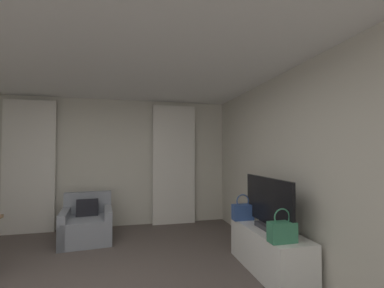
% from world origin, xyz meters
% --- Properties ---
extents(wall_window, '(5.12, 0.06, 2.60)m').
position_xyz_m(wall_window, '(0.00, 3.03, 1.30)').
color(wall_window, beige).
rests_on(wall_window, ground).
extents(wall_right, '(0.06, 6.12, 2.60)m').
position_xyz_m(wall_right, '(2.53, 0.00, 1.30)').
color(wall_right, beige).
rests_on(wall_right, ground).
extents(ceiling, '(5.12, 6.12, 0.06)m').
position_xyz_m(ceiling, '(0.00, 0.00, 2.63)').
color(ceiling, white).
rests_on(ceiling, wall_left).
extents(curtain_left_panel, '(0.90, 0.06, 2.50)m').
position_xyz_m(curtain_left_panel, '(-1.38, 2.90, 1.25)').
color(curtain_left_panel, silver).
rests_on(curtain_left_panel, ground).
extents(curtain_right_panel, '(0.90, 0.06, 2.50)m').
position_xyz_m(curtain_right_panel, '(1.38, 2.90, 1.25)').
color(curtain_right_panel, silver).
rests_on(curtain_right_panel, ground).
extents(armchair, '(0.89, 0.92, 0.79)m').
position_xyz_m(armchair, '(-0.24, 2.23, 0.27)').
color(armchair, gray).
rests_on(armchair, ground).
extents(tv_console, '(0.49, 1.30, 0.54)m').
position_xyz_m(tv_console, '(2.20, 0.49, 0.27)').
color(tv_console, white).
rests_on(tv_console, ground).
extents(tv_flatscreen, '(0.20, 1.09, 0.65)m').
position_xyz_m(tv_flatscreen, '(2.20, 0.50, 0.85)').
color(tv_flatscreen, '#333338').
rests_on(tv_flatscreen, tv_console).
extents(handbag_primary, '(0.30, 0.14, 0.37)m').
position_xyz_m(handbag_primary, '(2.07, 0.97, 0.66)').
color(handbag_primary, '#335193').
rests_on(handbag_primary, tv_console).
extents(handbag_secondary, '(0.30, 0.14, 0.37)m').
position_xyz_m(handbag_secondary, '(2.10, 0.02, 0.66)').
color(handbag_secondary, '#387F5B').
rests_on(handbag_secondary, tv_console).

